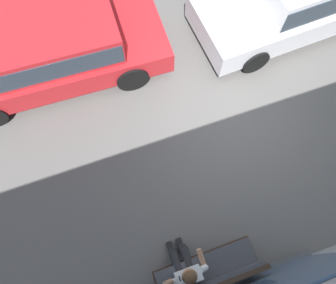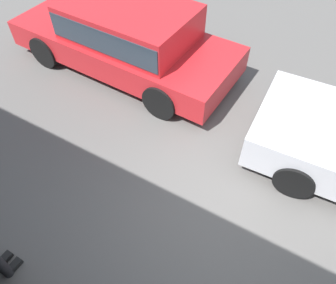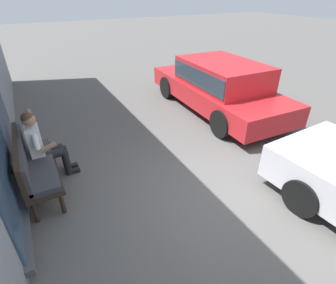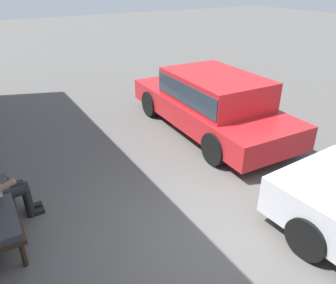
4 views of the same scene
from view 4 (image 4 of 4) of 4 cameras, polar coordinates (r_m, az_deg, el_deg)
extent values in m
plane|color=#565451|center=(5.05, 10.19, -15.90)|extent=(60.00, 60.00, 0.00)
cylinder|color=#332319|center=(6.07, -26.20, -8.05)|extent=(0.07, 0.07, 0.40)
cylinder|color=#332319|center=(4.84, -23.87, -17.39)|extent=(0.07, 0.07, 0.40)
cylinder|color=black|center=(5.61, -25.96, -7.14)|extent=(0.15, 0.42, 0.15)
cylinder|color=black|center=(5.75, -23.39, -8.75)|extent=(0.12, 0.12, 0.51)
cube|color=black|center=(5.88, -22.23, -10.30)|extent=(0.10, 0.24, 0.07)
cylinder|color=black|center=(5.46, -25.71, -8.09)|extent=(0.15, 0.42, 0.15)
cylinder|color=black|center=(5.60, -23.08, -9.71)|extent=(0.12, 0.12, 0.51)
cube|color=black|center=(5.73, -21.89, -11.28)|extent=(0.10, 0.24, 0.07)
cylinder|color=#A37556|center=(5.15, -26.34, -6.83)|extent=(0.08, 0.27, 0.17)
cylinder|color=black|center=(4.88, 23.14, -15.13)|extent=(0.61, 0.21, 0.61)
cube|color=red|center=(8.01, 7.14, 5.67)|extent=(4.75, 2.02, 0.52)
cube|color=red|center=(7.67, 8.20, 9.25)|extent=(2.50, 1.72, 0.64)
cube|color=#28333D|center=(7.67, 8.20, 9.25)|extent=(2.45, 1.75, 0.45)
cylinder|color=black|center=(8.82, -3.15, 6.64)|extent=(0.68, 0.21, 0.68)
cylinder|color=black|center=(9.66, 6.41, 8.36)|extent=(0.68, 0.21, 0.68)
cylinder|color=black|center=(6.54, 8.02, -1.21)|extent=(0.68, 0.21, 0.68)
cylinder|color=black|center=(7.64, 18.80, 1.85)|extent=(0.68, 0.21, 0.68)
camera|label=1|loc=(5.66, -44.76, 50.14)|focal=35.00mm
camera|label=2|loc=(2.30, -42.08, 45.28)|focal=35.00mm
camera|label=3|loc=(0.35, -17.60, -37.07)|focal=28.00mm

